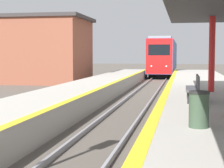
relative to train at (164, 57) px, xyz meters
The scene contains 4 objects.
train is the anchor object (origin of this frame).
trash_bin 40.17m from the train, 86.08° to the right, with size 0.48×0.48×0.83m.
bench 35.28m from the train, 85.49° to the right, with size 0.44×1.96×0.92m.
station_building 20.84m from the train, 127.85° to the right, with size 13.58×7.04×5.93m.
Camera 1 is at (2.37, -1.52, 2.56)m, focal length 60.00 mm.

